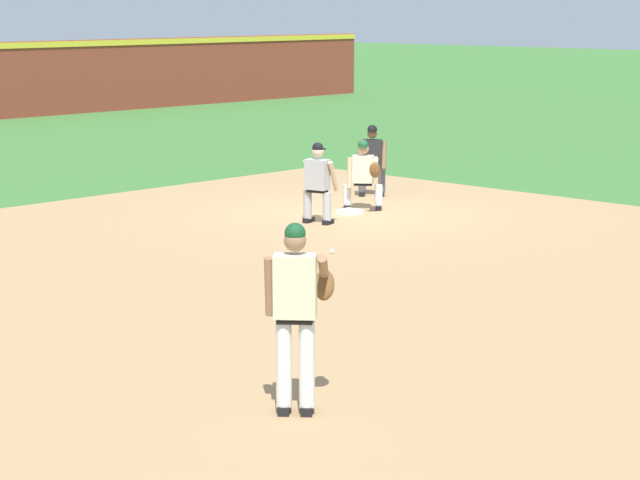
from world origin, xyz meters
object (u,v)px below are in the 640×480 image
Objects in this scene: baseball at (332,251)px; umpire at (372,158)px; first_base_bag at (349,212)px; pitcher at (297,306)px; first_baseman at (364,172)px; baserunner at (318,180)px.

umpire reaches higher than baseball.
pitcher reaches higher than first_base_bag.
baserunner reaches higher than first_baseman.
first_base_bag is at bearing 13.68° from baserunner.
baseball is at bearing -144.36° from umpire.
baserunner reaches higher than first_base_bag.
umpire reaches higher than first_base_bag.
baserunner is 3.44m from umpire.
baseball is at bearing 40.86° from pitcher.
first_baseman is at bearing 38.88° from pitcher.
baserunner is at bearing -166.32° from first_base_bag.
first_baseman is at bearing 13.28° from baserunner.
umpire is (4.92, 3.53, 0.76)m from baseball.
first_baseman is 1.72m from baserunner.
baseball is 0.05× the size of baserunner.
first_base_bag is 0.26× the size of baserunner.
baserunner is at bearing 42.92° from pitcher.
pitcher reaches higher than umpire.
pitcher is at bearing -137.08° from baserunner.
pitcher is 1.39× the size of first_baseman.
pitcher is (-8.83, -7.44, 1.01)m from first_base_bag.
umpire is at bearing 38.58° from pitcher.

